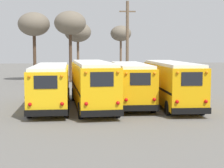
{
  "coord_description": "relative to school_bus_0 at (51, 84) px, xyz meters",
  "views": [
    {
      "loc": [
        -2.96,
        -25.19,
        4.15
      ],
      "look_at": [
        0.0,
        -0.42,
        1.64
      ],
      "focal_mm": 55.0,
      "sensor_mm": 36.0,
      "label": 1
    }
  ],
  "objects": [
    {
      "name": "bare_tree_3",
      "position": [
        8.66,
        24.97,
        4.72
      ],
      "size": [
        3.01,
        3.01,
        7.61
      ],
      "color": "brown",
      "rests_on": "ground"
    },
    {
      "name": "bare_tree_0",
      "position": [
        2.42,
        23.95,
        4.85
      ],
      "size": [
        3.72,
        3.72,
        7.98
      ],
      "color": "brown",
      "rests_on": "ground"
    },
    {
      "name": "school_bus_3",
      "position": [
        8.79,
        0.0,
        0.07
      ],
      "size": [
        2.92,
        10.78,
        3.23
      ],
      "color": "#E5A00C",
      "rests_on": "ground"
    },
    {
      "name": "utility_pole",
      "position": [
        7.66,
        13.04,
        3.17
      ],
      "size": [
        1.8,
        0.33,
        9.44
      ],
      "color": "brown",
      "rests_on": "ground"
    },
    {
      "name": "school_bus_2",
      "position": [
        5.86,
        0.64,
        0.02
      ],
      "size": [
        2.78,
        9.57,
        3.11
      ],
      "color": "#E5A00C",
      "rests_on": "ground"
    },
    {
      "name": "ground_plane",
      "position": [
        4.4,
        0.49,
        -1.67
      ],
      "size": [
        160.0,
        160.0,
        0.0
      ],
      "primitive_type": "plane",
      "color": "#66635E"
    },
    {
      "name": "bare_tree_1",
      "position": [
        1.38,
        19.32,
        5.73
      ],
      "size": [
        4.0,
        4.0,
        8.99
      ],
      "color": "#473323",
      "rests_on": "ground"
    },
    {
      "name": "school_bus_0",
      "position": [
        0.0,
        0.0,
        0.0
      ],
      "size": [
        2.55,
        10.18,
        3.06
      ],
      "color": "yellow",
      "rests_on": "ground"
    },
    {
      "name": "school_bus_1",
      "position": [
        2.93,
        -0.46,
        0.12
      ],
      "size": [
        2.94,
        10.39,
        3.3
      ],
      "color": "#EAAA0F",
      "rests_on": "ground"
    },
    {
      "name": "bare_tree_2",
      "position": [
        -3.25,
        20.81,
        5.64
      ],
      "size": [
        4.07,
        4.07,
        8.93
      ],
      "color": "#473323",
      "rests_on": "ground"
    }
  ]
}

